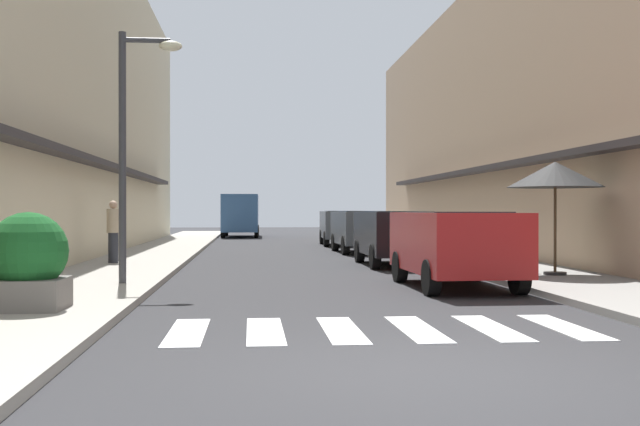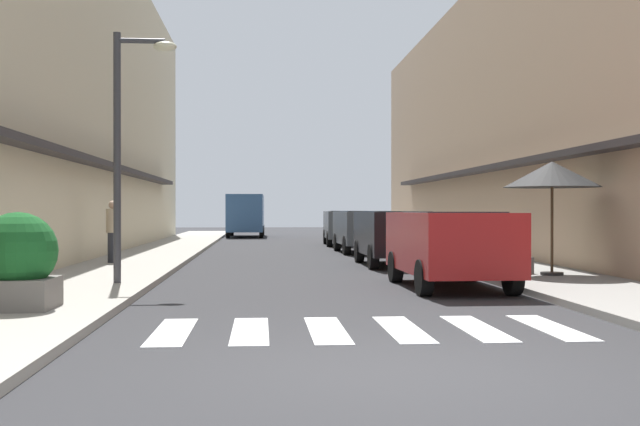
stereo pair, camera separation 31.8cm
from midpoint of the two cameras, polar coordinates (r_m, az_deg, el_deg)
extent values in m
plane|color=#2B2B2D|center=(23.34, -0.76, -3.47)|extent=(89.02, 89.02, 0.00)
cube|color=#9E998E|center=(23.52, -12.29, -3.30)|extent=(2.68, 56.65, 0.12)
cube|color=gray|center=(24.09, 10.49, -3.21)|extent=(2.68, 56.65, 0.12)
cube|color=beige|center=(25.57, -20.63, 8.74)|extent=(5.00, 38.42, 10.59)
cube|color=#332D2D|center=(24.69, -14.47, 3.23)|extent=(0.50, 26.89, 0.16)
cube|color=tan|center=(26.43, 18.06, 7.10)|extent=(5.00, 38.42, 9.34)
cube|color=#332D2D|center=(25.36, 12.29, 3.15)|extent=(0.50, 26.89, 0.16)
cube|color=silver|center=(9.76, -9.85, -8.58)|extent=(0.45, 2.20, 0.01)
cube|color=silver|center=(9.72, -4.20, -8.62)|extent=(0.45, 2.20, 0.01)
cube|color=silver|center=(9.77, 1.44, -8.58)|extent=(0.45, 2.20, 0.01)
cube|color=silver|center=(9.91, 6.98, -8.46)|extent=(0.45, 2.20, 0.01)
cube|color=silver|center=(10.13, 12.31, -8.26)|extent=(0.45, 2.20, 0.01)
cube|color=silver|center=(10.44, 17.36, -8.02)|extent=(0.45, 2.20, 0.01)
cube|color=maroon|center=(15.12, 10.07, -2.12)|extent=(1.82, 4.01, 1.13)
cube|color=black|center=(14.91, 10.26, -0.98)|extent=(1.51, 2.25, 0.56)
cylinder|color=black|center=(16.24, 6.12, -3.95)|extent=(0.23, 0.64, 0.64)
cylinder|color=black|center=(16.63, 11.51, -3.86)|extent=(0.23, 0.64, 0.64)
cylinder|color=black|center=(13.68, 8.30, -4.73)|extent=(0.23, 0.64, 0.64)
cylinder|color=black|center=(14.14, 14.60, -4.58)|extent=(0.23, 0.64, 0.64)
cube|color=black|center=(21.04, 5.96, -1.46)|extent=(1.78, 4.04, 1.13)
cube|color=black|center=(20.84, 6.06, -0.64)|extent=(1.49, 2.27, 0.56)
cylinder|color=black|center=(22.25, 3.31, -2.82)|extent=(0.22, 0.64, 0.64)
cylinder|color=black|center=(22.52, 7.32, -2.79)|extent=(0.22, 0.64, 0.64)
cylinder|color=black|center=(19.62, 4.39, -3.23)|extent=(0.22, 0.64, 0.64)
cylinder|color=black|center=(19.93, 8.92, -3.18)|extent=(0.22, 0.64, 0.64)
cube|color=#4C5156|center=(27.27, 3.60, -1.08)|extent=(1.85, 3.96, 1.13)
cube|color=black|center=(27.07, 3.65, -0.44)|extent=(1.53, 2.23, 0.56)
cylinder|color=black|center=(28.45, 1.59, -2.16)|extent=(0.24, 0.65, 0.64)
cylinder|color=black|center=(28.69, 4.74, -2.14)|extent=(0.24, 0.65, 0.64)
cylinder|color=black|center=(25.89, 2.33, -2.40)|extent=(0.24, 0.65, 0.64)
cylinder|color=black|center=(26.16, 5.78, -2.37)|extent=(0.24, 0.65, 0.64)
cube|color=#4C5156|center=(33.00, 2.22, -0.85)|extent=(1.86, 3.98, 1.13)
cube|color=black|center=(32.80, 2.25, -0.33)|extent=(1.53, 2.24, 0.56)
cylinder|color=black|center=(34.25, 0.70, -1.76)|extent=(0.24, 0.65, 0.64)
cylinder|color=black|center=(34.38, 3.35, -1.75)|extent=(0.24, 0.65, 0.64)
cylinder|color=black|center=(31.66, 0.98, -1.92)|extent=(0.24, 0.65, 0.64)
cylinder|color=black|center=(31.80, 3.85, -1.91)|extent=(0.24, 0.65, 0.64)
cube|color=#33598C|center=(43.70, -5.25, 0.00)|extent=(2.04, 5.43, 2.03)
cube|color=black|center=(43.44, -5.26, 0.99)|extent=(1.69, 3.05, 0.56)
cylinder|color=black|center=(45.54, -6.30, -1.27)|extent=(0.23, 0.64, 0.64)
cylinder|color=black|center=(45.48, -4.05, -1.27)|extent=(0.23, 0.64, 0.64)
cylinder|color=black|center=(41.98, -6.55, -1.40)|extent=(0.23, 0.64, 0.64)
cylinder|color=black|center=(41.92, -4.11, -1.40)|extent=(0.23, 0.64, 0.64)
cylinder|color=#38383D|center=(15.20, -14.09, 3.96)|extent=(0.14, 0.14, 4.75)
cylinder|color=#38383D|center=(15.44, -12.41, 12.24)|extent=(0.90, 0.10, 0.10)
ellipsoid|color=beige|center=(15.36, -10.71, 11.92)|extent=(0.44, 0.28, 0.20)
cylinder|color=#262626|center=(17.28, 17.16, -4.27)|extent=(0.48, 0.48, 0.06)
cylinder|color=#4C3823|center=(17.23, 17.17, -0.82)|extent=(0.06, 0.06, 2.14)
cone|color=black|center=(17.25, 17.17, 2.73)|extent=(2.04, 2.04, 0.55)
cube|color=slate|center=(11.63, -20.57, -5.55)|extent=(1.00, 1.00, 0.43)
sphere|color=#195623|center=(11.58, -20.57, -2.61)|extent=(1.09, 1.09, 1.09)
cube|color=slate|center=(17.72, 14.25, -3.68)|extent=(0.82, 0.82, 0.36)
sphere|color=#2D7533|center=(17.69, 14.25, -2.25)|extent=(0.75, 0.75, 0.75)
cylinder|color=#282B33|center=(21.03, -14.55, -2.48)|extent=(0.26, 0.26, 0.79)
cylinder|color=tan|center=(21.01, -14.55, -0.55)|extent=(0.34, 0.34, 0.62)
sphere|color=tan|center=(21.01, -14.55, 0.59)|extent=(0.21, 0.21, 0.21)
camera|label=1|loc=(0.16, -89.60, 0.00)|focal=43.60mm
camera|label=2|loc=(0.16, 90.40, 0.00)|focal=43.60mm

